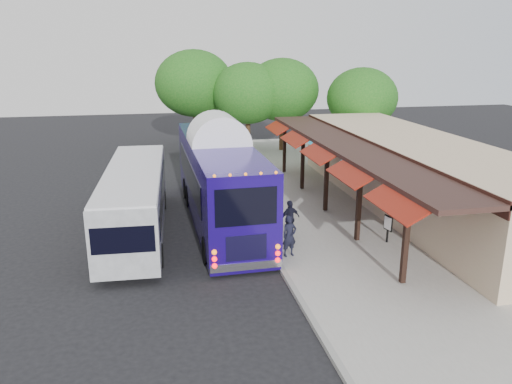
{
  "coord_description": "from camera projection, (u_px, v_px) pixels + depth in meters",
  "views": [
    {
      "loc": [
        -4.3,
        -18.27,
        8.05
      ],
      "look_at": [
        -0.02,
        2.56,
        1.8
      ],
      "focal_mm": 35.0,
      "sensor_mm": 36.0,
      "label": 1
    }
  ],
  "objects": [
    {
      "name": "sign_board",
      "position": [
        388.0,
        224.0,
        20.65
      ],
      "size": [
        0.15,
        0.53,
        1.16
      ],
      "rotation": [
        0.0,
        0.0,
        0.18
      ],
      "color": "black",
      "rests_on": "sidewalk"
    },
    {
      "name": "curb",
      "position": [
        251.0,
        218.0,
        24.02
      ],
      "size": [
        0.2,
        40.0,
        0.16
      ],
      "primitive_type": "cube",
      "color": "gray",
      "rests_on": "ground"
    },
    {
      "name": "tree_mid",
      "position": [
        282.0,
        90.0,
        38.17
      ],
      "size": [
        5.62,
        5.62,
        7.2
      ],
      "color": "#382314",
      "rests_on": "ground"
    },
    {
      "name": "ped_a",
      "position": [
        289.0,
        236.0,
        19.3
      ],
      "size": [
        0.68,
        0.53,
        1.64
      ],
      "primitive_type": "imported",
      "rotation": [
        0.0,
        0.0,
        0.25
      ],
      "color": "black",
      "rests_on": "sidewalk"
    },
    {
      "name": "ground",
      "position": [
        269.0,
        252.0,
        20.27
      ],
      "size": [
        90.0,
        90.0,
        0.0
      ],
      "primitive_type": "plane",
      "color": "black",
      "rests_on": "ground"
    },
    {
      "name": "ped_b",
      "position": [
        263.0,
        179.0,
        27.63
      ],
      "size": [
        0.95,
        0.82,
        1.65
      ],
      "primitive_type": "imported",
      "rotation": [
        0.0,
        0.0,
        3.42
      ],
      "color": "black",
      "rests_on": "sidewalk"
    },
    {
      "name": "coach_bus",
      "position": [
        219.0,
        176.0,
        23.32
      ],
      "size": [
        2.93,
        12.79,
        4.07
      ],
      "rotation": [
        0.0,
        0.0,
        0.02
      ],
      "color": "#190865",
      "rests_on": "ground"
    },
    {
      "name": "ped_c",
      "position": [
        290.0,
        219.0,
        21.31
      ],
      "size": [
        1.02,
        0.67,
        1.61
      ],
      "primitive_type": "imported",
      "rotation": [
        0.0,
        0.0,
        3.47
      ],
      "color": "black",
      "rests_on": "sidewalk"
    },
    {
      "name": "sidewalk",
      "position": [
        348.0,
        211.0,
        24.98
      ],
      "size": [
        10.0,
        40.0,
        0.15
      ],
      "primitive_type": "cube",
      "color": "#9E9B93",
      "rests_on": "ground"
    },
    {
      "name": "tree_left",
      "position": [
        248.0,
        93.0,
        37.58
      ],
      "size": [
        5.4,
        5.4,
        6.92
      ],
      "color": "#382314",
      "rests_on": "ground"
    },
    {
      "name": "tree_far",
      "position": [
        194.0,
        83.0,
        38.98
      ],
      "size": [
        6.11,
        6.11,
        7.82
      ],
      "color": "#382314",
      "rests_on": "ground"
    },
    {
      "name": "ped_d",
      "position": [
        247.0,
        161.0,
        32.0
      ],
      "size": [
        1.03,
        0.64,
        1.54
      ],
      "primitive_type": "imported",
      "rotation": [
        0.0,
        0.0,
        3.21
      ],
      "color": "black",
      "rests_on": "sidewalk"
    },
    {
      "name": "city_bus",
      "position": [
        135.0,
        198.0,
        21.89
      ],
      "size": [
        2.86,
        11.0,
        2.93
      ],
      "rotation": [
        0.0,
        0.0,
        -0.05
      ],
      "color": "gray",
      "rests_on": "ground"
    },
    {
      "name": "tree_right",
      "position": [
        362.0,
        98.0,
        36.38
      ],
      "size": [
        5.14,
        5.14,
        6.58
      ],
      "color": "#382314",
      "rests_on": "ground"
    },
    {
      "name": "station_shelter",
      "position": [
        413.0,
        174.0,
        25.13
      ],
      "size": [
        8.15,
        20.0,
        3.6
      ],
      "color": "tan",
      "rests_on": "ground"
    }
  ]
}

